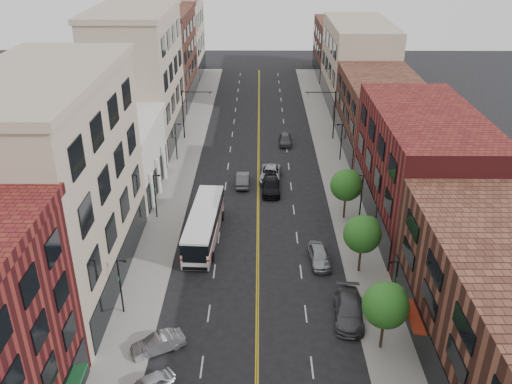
{
  "coord_description": "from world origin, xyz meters",
  "views": [
    {
      "loc": [
        0.14,
        -27.38,
        28.88
      ],
      "look_at": [
        -0.19,
        20.4,
        5.0
      ],
      "focal_mm": 38.0,
      "sensor_mm": 36.0,
      "label": 1
    }
  ],
  "objects_px": {
    "city_bus": "(204,223)",
    "car_lane_b": "(270,174)",
    "car_parked_far": "(319,256)",
    "car_lane_behind": "(243,179)",
    "car_lane_a": "(271,186)",
    "car_parked_mid": "(349,310)",
    "car_angle_b": "(158,344)",
    "car_lane_c": "(285,139)"
  },
  "relations": [
    {
      "from": "car_lane_behind",
      "to": "car_lane_b",
      "type": "distance_m",
      "value": 3.78
    },
    {
      "from": "car_lane_a",
      "to": "car_lane_b",
      "type": "distance_m",
      "value": 3.51
    },
    {
      "from": "car_parked_mid",
      "to": "car_lane_behind",
      "type": "distance_m",
      "value": 26.55
    },
    {
      "from": "car_lane_a",
      "to": "car_lane_c",
      "type": "distance_m",
      "value": 15.68
    },
    {
      "from": "car_parked_mid",
      "to": "car_lane_b",
      "type": "xyz_separation_m",
      "value": [
        -5.9,
        26.49,
        -0.06
      ]
    },
    {
      "from": "car_lane_behind",
      "to": "car_lane_c",
      "type": "height_order",
      "value": "car_lane_c"
    },
    {
      "from": "city_bus",
      "to": "car_lane_b",
      "type": "relative_size",
      "value": 2.24
    },
    {
      "from": "city_bus",
      "to": "car_parked_far",
      "type": "xyz_separation_m",
      "value": [
        11.21,
        -4.26,
        -1.03
      ]
    },
    {
      "from": "car_parked_far",
      "to": "car_lane_behind",
      "type": "xyz_separation_m",
      "value": [
        -7.71,
        16.88,
        -0.04
      ]
    },
    {
      "from": "car_parked_mid",
      "to": "car_lane_b",
      "type": "relative_size",
      "value": 1.04
    },
    {
      "from": "car_angle_b",
      "to": "car_lane_a",
      "type": "distance_m",
      "value": 28.25
    },
    {
      "from": "car_lane_behind",
      "to": "car_lane_b",
      "type": "relative_size",
      "value": 0.81
    },
    {
      "from": "car_angle_b",
      "to": "car_lane_b",
      "type": "bearing_deg",
      "value": 135.99
    },
    {
      "from": "city_bus",
      "to": "car_lane_c",
      "type": "bearing_deg",
      "value": 73.64
    },
    {
      "from": "car_lane_a",
      "to": "car_lane_behind",
      "type": "bearing_deg",
      "value": 151.01
    },
    {
      "from": "car_angle_b",
      "to": "car_lane_a",
      "type": "xyz_separation_m",
      "value": [
        8.9,
        26.82,
        0.11
      ]
    },
    {
      "from": "car_lane_a",
      "to": "car_lane_c",
      "type": "relative_size",
      "value": 1.22
    },
    {
      "from": "city_bus",
      "to": "car_lane_b",
      "type": "bearing_deg",
      "value": 67.23
    },
    {
      "from": "car_angle_b",
      "to": "car_parked_far",
      "type": "height_order",
      "value": "car_parked_far"
    },
    {
      "from": "car_lane_b",
      "to": "car_lane_c",
      "type": "relative_size",
      "value": 1.25
    },
    {
      "from": "city_bus",
      "to": "car_lane_behind",
      "type": "xyz_separation_m",
      "value": [
        3.5,
        12.61,
        -1.08
      ]
    },
    {
      "from": "car_angle_b",
      "to": "car_lane_b",
      "type": "relative_size",
      "value": 0.73
    },
    {
      "from": "car_parked_mid",
      "to": "car_lane_c",
      "type": "height_order",
      "value": "car_parked_mid"
    },
    {
      "from": "car_lane_a",
      "to": "city_bus",
      "type": "bearing_deg",
      "value": -122.97
    },
    {
      "from": "city_bus",
      "to": "car_angle_b",
      "type": "distance_m",
      "value": 16.24
    },
    {
      "from": "car_angle_b",
      "to": "car_lane_b",
      "type": "height_order",
      "value": "car_lane_b"
    },
    {
      "from": "city_bus",
      "to": "car_lane_behind",
      "type": "relative_size",
      "value": 2.76
    },
    {
      "from": "car_lane_b",
      "to": "car_parked_far",
      "type": "bearing_deg",
      "value": -71.75
    },
    {
      "from": "car_parked_mid",
      "to": "car_lane_c",
      "type": "relative_size",
      "value": 1.3
    },
    {
      "from": "city_bus",
      "to": "car_parked_far",
      "type": "height_order",
      "value": "city_bus"
    },
    {
      "from": "car_angle_b",
      "to": "car_lane_a",
      "type": "bearing_deg",
      "value": 133.99
    },
    {
      "from": "car_angle_b",
      "to": "car_lane_behind",
      "type": "distance_m",
      "value": 29.21
    },
    {
      "from": "car_parked_mid",
      "to": "car_lane_c",
      "type": "bearing_deg",
      "value": 100.85
    },
    {
      "from": "car_angle_b",
      "to": "car_parked_mid",
      "type": "distance_m",
      "value": 15.29
    },
    {
      "from": "car_angle_b",
      "to": "car_lane_behind",
      "type": "relative_size",
      "value": 0.9
    },
    {
      "from": "car_parked_mid",
      "to": "car_lane_b",
      "type": "bearing_deg",
      "value": 108.16
    },
    {
      "from": "car_parked_far",
      "to": "car_lane_b",
      "type": "relative_size",
      "value": 0.83
    },
    {
      "from": "city_bus",
      "to": "car_angle_b",
      "type": "relative_size",
      "value": 3.06
    },
    {
      "from": "car_lane_behind",
      "to": "car_lane_a",
      "type": "xyz_separation_m",
      "value": [
        3.41,
        -1.88,
        0.04
      ]
    },
    {
      "from": "car_lane_a",
      "to": "car_lane_c",
      "type": "bearing_deg",
      "value": 81.13
    },
    {
      "from": "city_bus",
      "to": "car_lane_c",
      "type": "xyz_separation_m",
      "value": [
        9.28,
        26.24,
        -1.06
      ]
    },
    {
      "from": "car_parked_far",
      "to": "car_lane_behind",
      "type": "distance_m",
      "value": 18.56
    }
  ]
}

